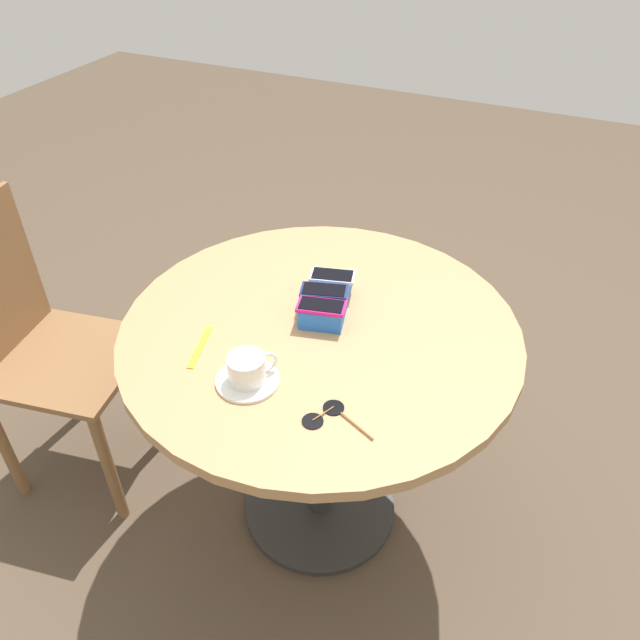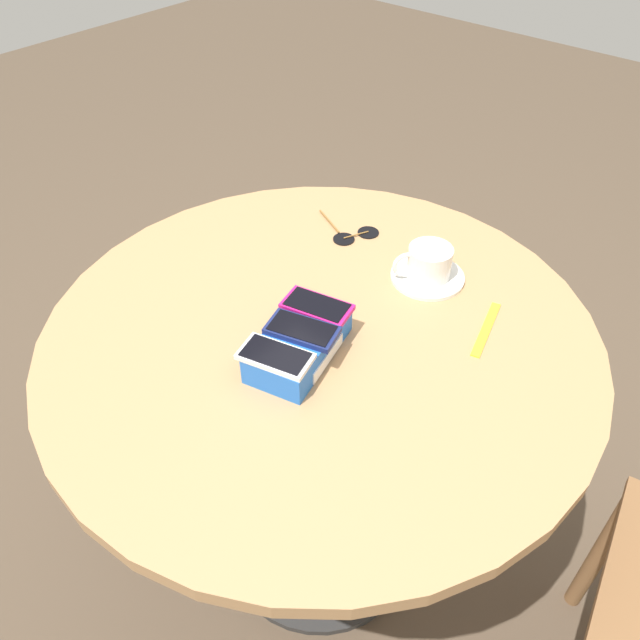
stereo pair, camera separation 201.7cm
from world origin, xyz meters
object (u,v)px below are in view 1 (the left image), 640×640
at_px(phone_white, 332,276).
at_px(saucer, 248,380).
at_px(lanyard_strap, 200,347).
at_px(coffee_cup, 248,368).
at_px(chair_near_window, 47,350).
at_px(phone_navy, 324,291).
at_px(phone_magenta, 321,306).
at_px(round_table, 320,367).
at_px(sunglasses, 327,416).
at_px(phone_box, 326,300).

height_order(phone_white, saucer, phone_white).
xyz_separation_m(saucer, lanyard_strap, (-0.06, -0.16, -0.00)).
bearing_deg(coffee_cup, chair_near_window, -97.25).
xyz_separation_m(phone_white, lanyard_strap, (0.33, -0.20, -0.05)).
relative_size(phone_navy, lanyard_strap, 0.86).
distance_m(phone_white, phone_navy, 0.07).
relative_size(phone_magenta, lanyard_strap, 0.85).
bearing_deg(saucer, lanyard_strap, -109.14).
xyz_separation_m(saucer, chair_near_window, (-0.10, -0.77, -0.27)).
relative_size(round_table, lanyard_strap, 6.52).
xyz_separation_m(phone_white, sunglasses, (0.41, 0.17, -0.05)).
height_order(phone_navy, phone_magenta, same).
distance_m(phone_navy, lanyard_strap, 0.34).
bearing_deg(round_table, lanyard_strap, -50.07).
distance_m(saucer, chair_near_window, 0.82).
distance_m(round_table, phone_white, 0.24).
bearing_deg(phone_white, chair_near_window, -70.48).
bearing_deg(phone_white, round_table, 11.31).
relative_size(phone_box, phone_white, 1.70).
bearing_deg(lanyard_strap, round_table, 129.93).
xyz_separation_m(phone_magenta, chair_near_window, (0.15, -0.84, -0.32)).
height_order(saucer, chair_near_window, chair_near_window).
bearing_deg(phone_white, saucer, -5.50).
bearing_deg(chair_near_window, phone_box, 104.96).
distance_m(phone_magenta, coffee_cup, 0.26).
height_order(phone_box, saucer, phone_box).
relative_size(phone_magenta, saucer, 0.90).
distance_m(round_table, sunglasses, 0.33).
bearing_deg(phone_magenta, phone_white, -168.70).
bearing_deg(phone_navy, phone_box, 143.16).
relative_size(saucer, coffee_cup, 1.40).
distance_m(phone_box, phone_navy, 0.03).
relative_size(phone_white, saucer, 0.89).
height_order(coffee_cup, sunglasses, coffee_cup).
distance_m(phone_box, phone_white, 0.08).
distance_m(phone_box, saucer, 0.32).
relative_size(phone_magenta, sunglasses, 0.83).
bearing_deg(sunglasses, phone_navy, -155.04).
distance_m(round_table, coffee_cup, 0.31).
xyz_separation_m(round_table, chair_near_window, (0.15, -0.84, -0.13)).
height_order(phone_box, coffee_cup, coffee_cup).
bearing_deg(round_table, phone_box, -167.19).
height_order(coffee_cup, lanyard_strap, coffee_cup).
height_order(phone_box, sunglasses, phone_box).
relative_size(phone_magenta, coffee_cup, 1.26).
bearing_deg(sunglasses, lanyard_strap, -102.22).
bearing_deg(round_table, phone_white, -168.69).
bearing_deg(round_table, coffee_cup, -14.67).
bearing_deg(phone_navy, sunglasses, 24.96).
bearing_deg(chair_near_window, sunglasses, 82.80).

